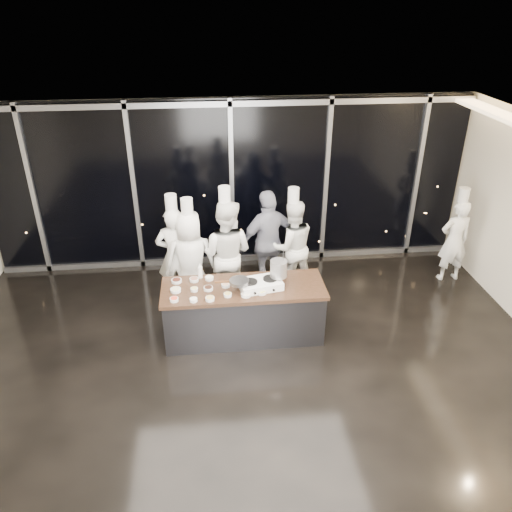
{
  "coord_description": "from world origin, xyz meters",
  "views": [
    {
      "loc": [
        -0.48,
        -5.47,
        4.83
      ],
      "look_at": [
        0.22,
        1.2,
        1.25
      ],
      "focal_mm": 35.0,
      "sensor_mm": 36.0,
      "label": 1
    }
  ],
  "objects_px": {
    "chef_far_left": "(175,255)",
    "chef_side": "(454,240)",
    "frying_pan": "(239,281)",
    "chef_left": "(191,260)",
    "stove": "(260,284)",
    "guest": "(268,242)",
    "demo_counter": "(244,311)",
    "stock_pot": "(279,269)",
    "chef_right": "(292,246)",
    "chef_center": "(226,253)"
  },
  "relations": [
    {
      "from": "chef_right",
      "to": "chef_center",
      "type": "bearing_deg",
      "value": 6.91
    },
    {
      "from": "stock_pot",
      "to": "chef_side",
      "type": "height_order",
      "value": "chef_side"
    },
    {
      "from": "stock_pot",
      "to": "chef_right",
      "type": "distance_m",
      "value": 1.4
    },
    {
      "from": "chef_far_left",
      "to": "chef_side",
      "type": "xyz_separation_m",
      "value": [
        5.04,
        0.23,
        -0.08
      ]
    },
    {
      "from": "demo_counter",
      "to": "chef_left",
      "type": "height_order",
      "value": "chef_left"
    },
    {
      "from": "stock_pot",
      "to": "chef_right",
      "type": "bearing_deg",
      "value": 71.8
    },
    {
      "from": "demo_counter",
      "to": "chef_side",
      "type": "height_order",
      "value": "chef_side"
    },
    {
      "from": "chef_left",
      "to": "chef_center",
      "type": "relative_size",
      "value": 0.93
    },
    {
      "from": "chef_far_left",
      "to": "chef_side",
      "type": "height_order",
      "value": "chef_far_left"
    },
    {
      "from": "frying_pan",
      "to": "stock_pot",
      "type": "distance_m",
      "value": 0.63
    },
    {
      "from": "stove",
      "to": "chef_center",
      "type": "distance_m",
      "value": 1.15
    },
    {
      "from": "frying_pan",
      "to": "chef_left",
      "type": "xyz_separation_m",
      "value": [
        -0.72,
        1.08,
        -0.18
      ]
    },
    {
      "from": "stove",
      "to": "chef_side",
      "type": "bearing_deg",
      "value": 9.58
    },
    {
      "from": "guest",
      "to": "demo_counter",
      "type": "bearing_deg",
      "value": 47.49
    },
    {
      "from": "demo_counter",
      "to": "stove",
      "type": "bearing_deg",
      "value": -11.76
    },
    {
      "from": "chef_far_left",
      "to": "guest",
      "type": "xyz_separation_m",
      "value": [
        1.61,
        0.24,
        0.05
      ]
    },
    {
      "from": "chef_far_left",
      "to": "guest",
      "type": "relative_size",
      "value": 1.05
    },
    {
      "from": "demo_counter",
      "to": "chef_far_left",
      "type": "height_order",
      "value": "chef_far_left"
    },
    {
      "from": "demo_counter",
      "to": "frying_pan",
      "type": "distance_m",
      "value": 0.63
    },
    {
      "from": "guest",
      "to": "chef_side",
      "type": "relative_size",
      "value": 1.04
    },
    {
      "from": "stove",
      "to": "guest",
      "type": "height_order",
      "value": "guest"
    },
    {
      "from": "chef_far_left",
      "to": "chef_left",
      "type": "xyz_separation_m",
      "value": [
        0.26,
        -0.16,
        -0.01
      ]
    },
    {
      "from": "stove",
      "to": "frying_pan",
      "type": "distance_m",
      "value": 0.35
    },
    {
      "from": "demo_counter",
      "to": "chef_far_left",
      "type": "distance_m",
      "value": 1.61
    },
    {
      "from": "frying_pan",
      "to": "stove",
      "type": "bearing_deg",
      "value": -0.46
    },
    {
      "from": "stock_pot",
      "to": "chef_right",
      "type": "relative_size",
      "value": 0.13
    },
    {
      "from": "chef_left",
      "to": "chef_right",
      "type": "height_order",
      "value": "chef_left"
    },
    {
      "from": "stove",
      "to": "demo_counter",
      "type": "bearing_deg",
      "value": 157.05
    },
    {
      "from": "stock_pot",
      "to": "frying_pan",
      "type": "bearing_deg",
      "value": -167.25
    },
    {
      "from": "demo_counter",
      "to": "chef_right",
      "type": "distance_m",
      "value": 1.69
    },
    {
      "from": "stock_pot",
      "to": "chef_center",
      "type": "relative_size",
      "value": 0.12
    },
    {
      "from": "chef_left",
      "to": "chef_right",
      "type": "distance_m",
      "value": 1.79
    },
    {
      "from": "frying_pan",
      "to": "chef_right",
      "type": "bearing_deg",
      "value": 42.97
    },
    {
      "from": "chef_center",
      "to": "chef_side",
      "type": "height_order",
      "value": "chef_center"
    },
    {
      "from": "chef_side",
      "to": "guest",
      "type": "bearing_deg",
      "value": -4.25
    },
    {
      "from": "stove",
      "to": "chef_far_left",
      "type": "xyz_separation_m",
      "value": [
        -1.3,
        1.19,
        -0.07
      ]
    },
    {
      "from": "frying_pan",
      "to": "chef_side",
      "type": "height_order",
      "value": "chef_side"
    },
    {
      "from": "demo_counter",
      "to": "chef_right",
      "type": "xyz_separation_m",
      "value": [
        0.96,
        1.32,
        0.42
      ]
    },
    {
      "from": "stove",
      "to": "chef_center",
      "type": "height_order",
      "value": "chef_center"
    },
    {
      "from": "frying_pan",
      "to": "chef_left",
      "type": "bearing_deg",
      "value": 112.45
    },
    {
      "from": "frying_pan",
      "to": "chef_side",
      "type": "bearing_deg",
      "value": 8.81
    },
    {
      "from": "frying_pan",
      "to": "chef_far_left",
      "type": "height_order",
      "value": "chef_far_left"
    },
    {
      "from": "frying_pan",
      "to": "guest",
      "type": "height_order",
      "value": "guest"
    },
    {
      "from": "guest",
      "to": "chef_center",
      "type": "bearing_deg",
      "value": 5.2
    },
    {
      "from": "frying_pan",
      "to": "chef_far_left",
      "type": "distance_m",
      "value": 1.59
    },
    {
      "from": "chef_right",
      "to": "chef_side",
      "type": "xyz_separation_m",
      "value": [
        3.02,
        0.04,
        -0.05
      ]
    },
    {
      "from": "guest",
      "to": "chef_right",
      "type": "xyz_separation_m",
      "value": [
        0.4,
        -0.05,
        -0.08
      ]
    },
    {
      "from": "chef_center",
      "to": "guest",
      "type": "distance_m",
      "value": 0.84
    },
    {
      "from": "demo_counter",
      "to": "chef_side",
      "type": "relative_size",
      "value": 1.36
    },
    {
      "from": "demo_counter",
      "to": "stock_pot",
      "type": "height_order",
      "value": "stock_pot"
    }
  ]
}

